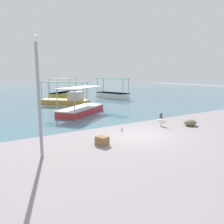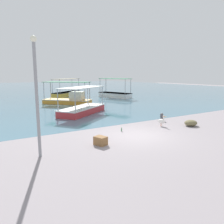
{
  "view_description": "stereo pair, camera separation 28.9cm",
  "coord_description": "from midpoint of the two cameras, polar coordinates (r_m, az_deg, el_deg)",
  "views": [
    {
      "loc": [
        -8.36,
        -10.04,
        3.72
      ],
      "look_at": [
        -0.16,
        2.9,
        1.04
      ],
      "focal_mm": 35.0,
      "sensor_mm": 36.0,
      "label": 1
    },
    {
      "loc": [
        -8.11,
        -10.19,
        3.72
      ],
      "look_at": [
        -0.16,
        2.9,
        1.04
      ],
      "focal_mm": 35.0,
      "sensor_mm": 36.0,
      "label": 2
    }
  ],
  "objects": [
    {
      "name": "pelican",
      "position": [
        16.17,
        12.26,
        -2.25
      ],
      "size": [
        0.36,
        0.81,
        0.8
      ],
      "color": "#E0997A",
      "rests_on": "ground"
    },
    {
      "name": "fishing_boat_center",
      "position": [
        27.87,
        -11.92,
        3.31
      ],
      "size": [
        5.58,
        5.59,
        2.75
      ],
      "color": "orange",
      "rests_on": "harbor_water"
    },
    {
      "name": "fishing_boat_far_left",
      "position": [
        20.78,
        -8.4,
        0.9
      ],
      "size": [
        5.79,
        4.97,
        2.51
      ],
      "color": "#BD2F33",
      "rests_on": "harbor_water"
    },
    {
      "name": "glass_bottle",
      "position": [
        14.39,
        2.04,
        -4.64
      ],
      "size": [
        0.07,
        0.07,
        0.27
      ],
      "color": "#3F7F4C",
      "rests_on": "ground"
    },
    {
      "name": "fishing_boat_near_right",
      "position": [
        34.9,
        -0.08,
        4.76
      ],
      "size": [
        3.51,
        5.86,
        3.01
      ],
      "color": "white",
      "rests_on": "harbor_water"
    },
    {
      "name": "harbor_water",
      "position": [
        58.81,
        -24.37,
        5.42
      ],
      "size": [
        110.0,
        90.0,
        0.0
      ],
      "primitive_type": "cube",
      "color": "slate",
      "rests_on": "ground"
    },
    {
      "name": "mooring_bollard",
      "position": [
        17.99,
        12.25,
        -1.17
      ],
      "size": [
        0.25,
        0.25,
        0.62
      ],
      "color": "#47474C",
      "rests_on": "ground"
    },
    {
      "name": "cargo_crate",
      "position": [
        11.67,
        -3.33,
        -7.52
      ],
      "size": [
        0.66,
        0.76,
        0.46
      ],
      "primitive_type": "cube",
      "rotation": [
        0.0,
        0.0,
        5.05
      ],
      "color": "olive",
      "rests_on": "ground"
    },
    {
      "name": "net_pile",
      "position": [
        16.88,
        19.3,
        -2.63
      ],
      "size": [
        0.97,
        0.82,
        0.43
      ],
      "primitive_type": "ellipsoid",
      "color": "#6F6745",
      "rests_on": "ground"
    },
    {
      "name": "fishing_boat_outer",
      "position": [
        37.44,
        -12.62,
        4.85
      ],
      "size": [
        6.15,
        5.39,
        2.93
      ],
      "color": "gold",
      "rests_on": "harbor_water"
    },
    {
      "name": "ground",
      "position": [
        13.57,
        6.56,
        -6.07
      ],
      "size": [
        120.0,
        120.0,
        0.0
      ],
      "primitive_type": "plane",
      "color": "gray"
    },
    {
      "name": "lamp_post",
      "position": [
        10.03,
        -19.44,
        5.26
      ],
      "size": [
        0.28,
        0.28,
        5.31
      ],
      "color": "gray",
      "rests_on": "ground"
    }
  ]
}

